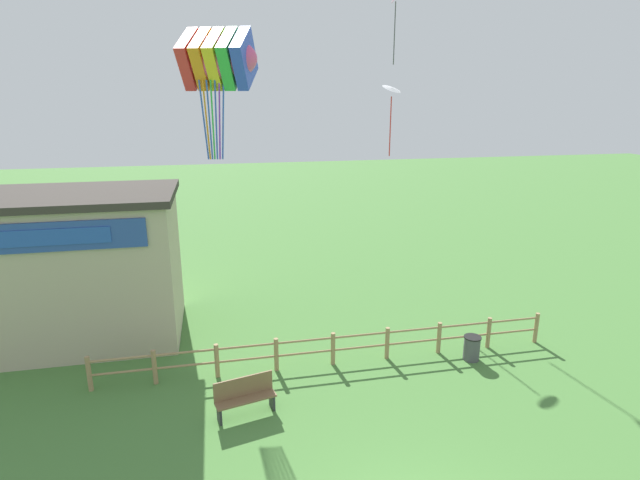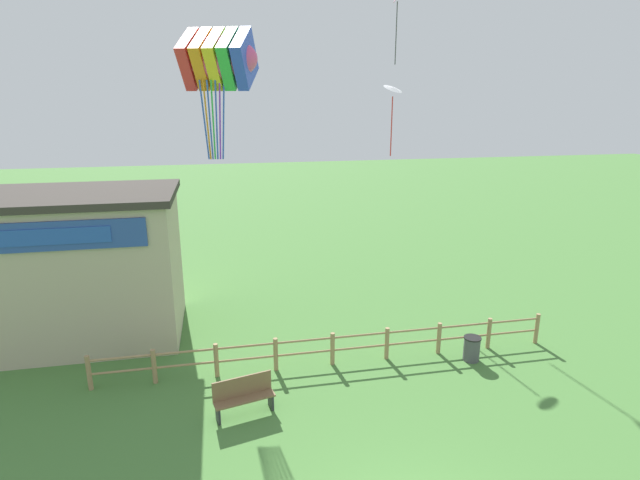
{
  "view_description": "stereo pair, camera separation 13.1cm",
  "coord_description": "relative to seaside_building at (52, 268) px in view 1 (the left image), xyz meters",
  "views": [
    {
      "loc": [
        -3.37,
        -6.61,
        8.22
      ],
      "look_at": [
        0.0,
        9.31,
        3.59
      ],
      "focal_mm": 28.0,
      "sensor_mm": 36.0,
      "label": 1
    },
    {
      "loc": [
        -3.25,
        -6.63,
        8.22
      ],
      "look_at": [
        0.0,
        9.31,
        3.59
      ],
      "focal_mm": 28.0,
      "sensor_mm": 36.0,
      "label": 2
    }
  ],
  "objects": [
    {
      "name": "trash_bin",
      "position": [
        13.48,
        -4.37,
        -2.22
      ],
      "size": [
        0.56,
        0.56,
        0.81
      ],
      "color": "#4C4C51",
      "rests_on": "ground_plane"
    },
    {
      "name": "kite_rainbow_parafoil",
      "position": [
        5.94,
        0.25,
        6.85
      ],
      "size": [
        3.22,
        2.84,
        4.34
      ],
      "color": "#E54C8C"
    },
    {
      "name": "wooden_fence",
      "position": [
        9.0,
        -3.73,
        -2.01
      ],
      "size": [
        14.66,
        0.14,
        1.09
      ],
      "color": "#9E7F56",
      "rests_on": "ground_plane"
    },
    {
      "name": "seaside_building",
      "position": [
        0.0,
        0.0,
        0.0
      ],
      "size": [
        8.5,
        4.49,
        5.22
      ],
      "color": "#B7A88E",
      "rests_on": "ground_plane"
    },
    {
      "name": "kite_white_delta",
      "position": [
        13.21,
        3.4,
        5.81
      ],
      "size": [
        1.14,
        1.13,
        3.06
      ],
      "color": "white"
    },
    {
      "name": "park_bench_near_fence",
      "position": [
        6.08,
        -5.77,
        -2.08
      ],
      "size": [
        1.68,
        0.77,
        1.05
      ],
      "color": "brown",
      "rests_on": "ground_plane"
    },
    {
      "name": "kite_pink_diamond",
      "position": [
        14.46,
        6.78,
        9.48
      ],
      "size": [
        0.45,
        0.59,
        3.45
      ],
      "color": "pink"
    }
  ]
}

